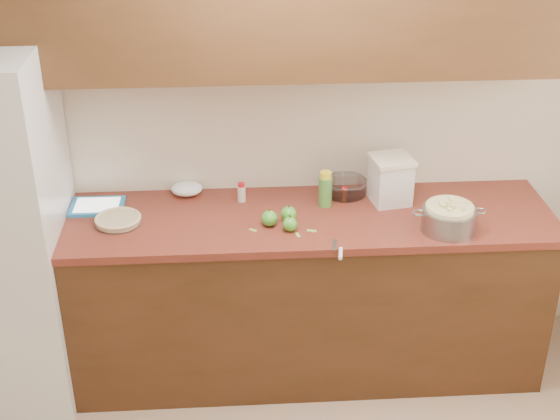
{
  "coord_description": "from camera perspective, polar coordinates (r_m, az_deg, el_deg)",
  "views": [
    {
      "loc": [
        -0.26,
        -1.89,
        2.75
      ],
      "look_at": [
        -0.04,
        1.43,
        0.98
      ],
      "focal_mm": 50.0,
      "sensor_mm": 36.0,
      "label": 1
    }
  ],
  "objects": [
    {
      "name": "room_shell",
      "position": [
        2.4,
        3.29,
        -9.23
      ],
      "size": [
        3.6,
        3.6,
        3.6
      ],
      "color": "tan",
      "rests_on": "ground"
    },
    {
      "name": "counter_run",
      "position": [
        4.08,
        0.55,
        -6.09
      ],
      "size": [
        2.64,
        0.68,
        0.92
      ],
      "color": "#4A2814",
      "rests_on": "ground"
    },
    {
      "name": "pie",
      "position": [
        3.85,
        -11.76,
        -0.72
      ],
      "size": [
        0.23,
        0.23,
        0.04
      ],
      "rotation": [
        0.0,
        0.0,
        0.19
      ],
      "color": "silver",
      "rests_on": "counter_run"
    },
    {
      "name": "colander",
      "position": [
        3.78,
        12.24,
        -0.59
      ],
      "size": [
        0.35,
        0.26,
        0.13
      ],
      "rotation": [
        0.0,
        0.0,
        0.43
      ],
      "color": "gray",
      "rests_on": "counter_run"
    },
    {
      "name": "flour_canister",
      "position": [
        3.97,
        8.09,
        2.24
      ],
      "size": [
        0.23,
        0.23,
        0.24
      ],
      "rotation": [
        0.0,
        0.0,
        0.18
      ],
      "color": "silver",
      "rests_on": "counter_run"
    },
    {
      "name": "tablet",
      "position": [
        4.02,
        -13.22,
        0.27
      ],
      "size": [
        0.27,
        0.2,
        0.02
      ],
      "rotation": [
        0.0,
        0.0,
        -0.01
      ],
      "color": "teal",
      "rests_on": "counter_run"
    },
    {
      "name": "paring_knife",
      "position": [
        3.54,
        4.39,
        -3.09
      ],
      "size": [
        0.05,
        0.19,
        0.02
      ],
      "rotation": [
        0.0,
        0.0,
        -0.16
      ],
      "color": "gray",
      "rests_on": "counter_run"
    },
    {
      "name": "lemon_bottle",
      "position": [
        3.91,
        3.33,
        1.51
      ],
      "size": [
        0.07,
        0.07,
        0.19
      ],
      "rotation": [
        0.0,
        0.0,
        -0.11
      ],
      "color": "#4C8C38",
      "rests_on": "counter_run"
    },
    {
      "name": "cinnamon_shaker",
      "position": [
        3.97,
        -2.83,
        1.28
      ],
      "size": [
        0.04,
        0.04,
        0.1
      ],
      "rotation": [
        0.0,
        0.0,
        -0.15
      ],
      "color": "beige",
      "rests_on": "counter_run"
    },
    {
      "name": "vanilla_bottle",
      "position": [
        3.97,
        4.71,
        1.1
      ],
      "size": [
        0.03,
        0.03,
        0.08
      ],
      "rotation": [
        0.0,
        0.0,
        0.16
      ],
      "color": "black",
      "rests_on": "counter_run"
    },
    {
      "name": "mixing_bowl",
      "position": [
        4.05,
        4.81,
        1.76
      ],
      "size": [
        0.22,
        0.22,
        0.08
      ],
      "rotation": [
        0.0,
        0.0,
        -0.14
      ],
      "color": "silver",
      "rests_on": "counter_run"
    },
    {
      "name": "paper_towel",
      "position": [
        4.06,
        -6.83,
        1.56
      ],
      "size": [
        0.19,
        0.17,
        0.07
      ],
      "primitive_type": "ellipsoid",
      "rotation": [
        0.0,
        0.0,
        -0.24
      ],
      "color": "white",
      "rests_on": "counter_run"
    },
    {
      "name": "apple_left",
      "position": [
        3.74,
        -0.78,
        -0.61
      ],
      "size": [
        0.08,
        0.08,
        0.09
      ],
      "color": "green",
      "rests_on": "counter_run"
    },
    {
      "name": "apple_center",
      "position": [
        3.78,
        0.65,
        -0.3
      ],
      "size": [
        0.08,
        0.08,
        0.09
      ],
      "color": "green",
      "rests_on": "counter_run"
    },
    {
      "name": "apple_front",
      "position": [
        3.7,
        0.74,
        -1.04
      ],
      "size": [
        0.07,
        0.07,
        0.08
      ],
      "color": "green",
      "rests_on": "counter_run"
    },
    {
      "name": "peel_a",
      "position": [
        3.68,
        1.31,
        -1.84
      ],
      "size": [
        0.03,
        0.04,
        0.0
      ],
      "primitive_type": "cube",
      "rotation": [
        0.0,
        0.0,
        -1.29
      ],
      "color": "#94BD5C",
      "rests_on": "counter_run"
    },
    {
      "name": "peel_b",
      "position": [
        3.72,
        -1.99,
        -1.49
      ],
      "size": [
        0.04,
        0.04,
        0.0
      ],
      "primitive_type": "cube",
      "rotation": [
        0.0,
        0.0,
        2.49
      ],
      "color": "#94BD5C",
      "rests_on": "counter_run"
    },
    {
      "name": "peel_c",
      "position": [
        3.71,
        2.33,
        -1.53
      ],
      "size": [
        0.05,
        0.03,
        0.0
      ],
      "primitive_type": "cube",
      "rotation": [
        0.0,
        0.0,
        -0.29
      ],
      "color": "#94BD5C",
      "rests_on": "counter_run"
    }
  ]
}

